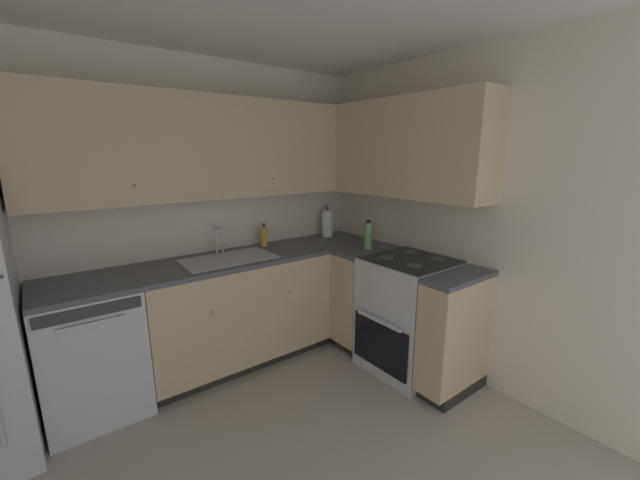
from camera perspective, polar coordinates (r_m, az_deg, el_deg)
name	(u,v)px	position (r m, az deg, el deg)	size (l,w,h in m)	color
wall_back	(163,218)	(3.18, -22.78, 3.09)	(3.66, 0.05, 2.46)	beige
wall_right	(481,223)	(2.99, 23.35, 2.44)	(0.05, 3.27, 2.46)	beige
dishwasher	(92,351)	(3.02, -31.41, -14.26)	(0.60, 0.63, 0.88)	silver
lower_cabinets_back	(238,311)	(3.24, -12.47, -10.57)	(1.49, 0.62, 0.88)	tan
countertop_back	(235,259)	(3.09, -12.90, -2.87)	(2.69, 0.60, 0.04)	#4C4C51
lower_cabinets_right	(400,313)	(3.20, 12.11, -10.91)	(0.62, 1.17, 0.88)	tan
countertop_right	(403,261)	(3.04, 12.48, -3.09)	(0.60, 1.17, 0.03)	#4C4C51
oven_range	(409,314)	(3.16, 13.38, -10.87)	(0.68, 0.62, 1.06)	silver
upper_cabinets_back	(201,148)	(3.04, -17.69, 13.22)	(2.37, 0.34, 0.76)	tan
upper_cabinets_right	(392,149)	(3.22, 11.00, 13.55)	(0.32, 1.72, 0.76)	tan
sink	(229,264)	(3.04, -13.73, -3.59)	(0.71, 0.40, 0.10)	#B7B7BC
faucet	(218,237)	(3.19, -15.34, 0.39)	(0.07, 0.16, 0.23)	silver
soap_bottle	(264,236)	(3.38, -8.53, 0.59)	(0.06, 0.06, 0.21)	gold
paper_towel_roll	(327,223)	(3.73, 1.10, 2.59)	(0.11, 0.11, 0.33)	white
oil_bottle	(368,235)	(3.27, 7.36, 0.70)	(0.07, 0.07, 0.25)	#729E66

